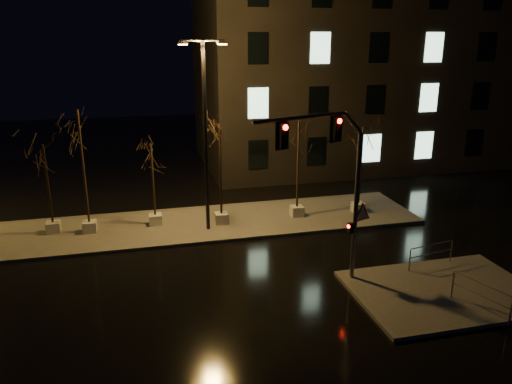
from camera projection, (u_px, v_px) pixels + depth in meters
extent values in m
plane|color=black|center=(235.00, 274.00, 20.82)|extent=(90.00, 90.00, 0.00)
cube|color=#4E4B45|center=(212.00, 223.00, 26.35)|extent=(22.00, 5.00, 0.15)
cube|color=#4E4B45|center=(443.00, 292.00, 19.28)|extent=(7.00, 5.00, 0.15)
cube|color=black|center=(365.00, 63.00, 38.46)|extent=(25.00, 12.00, 15.00)
cube|color=#BAB9AE|center=(54.00, 227.00, 24.81)|extent=(0.65, 0.65, 0.55)
cylinder|color=black|center=(48.00, 184.00, 24.15)|extent=(0.11, 0.11, 3.93)
cube|color=#BAB9AE|center=(90.00, 227.00, 24.88)|extent=(0.65, 0.65, 0.55)
cylinder|color=black|center=(83.00, 167.00, 23.96)|extent=(0.11, 0.11, 5.55)
cube|color=#BAB9AE|center=(155.00, 219.00, 25.85)|extent=(0.65, 0.65, 0.55)
cylinder|color=black|center=(153.00, 180.00, 25.21)|extent=(0.11, 0.11, 3.72)
cube|color=#BAB9AE|center=(222.00, 218.00, 26.05)|extent=(0.65, 0.65, 0.55)
cylinder|color=black|center=(220.00, 170.00, 25.27)|extent=(0.11, 0.11, 4.66)
cube|color=#BAB9AE|center=(297.00, 211.00, 27.10)|extent=(0.65, 0.65, 0.55)
cylinder|color=black|center=(298.00, 165.00, 26.32)|extent=(0.11, 0.11, 4.65)
cube|color=#BAB9AE|center=(358.00, 207.00, 27.65)|extent=(0.65, 0.65, 0.55)
cylinder|color=black|center=(361.00, 166.00, 26.94)|extent=(0.11, 0.11, 4.25)
cylinder|color=#53555A|center=(356.00, 208.00, 19.42)|extent=(0.18, 0.18, 5.90)
cylinder|color=#53555A|center=(301.00, 118.00, 16.86)|extent=(3.77, 1.39, 0.14)
cube|color=black|center=(337.00, 129.00, 17.85)|extent=(0.35, 0.30, 0.89)
cube|color=black|center=(283.00, 136.00, 16.63)|extent=(0.35, 0.30, 0.89)
cube|color=black|center=(351.00, 228.00, 19.55)|extent=(0.26, 0.24, 0.44)
cone|color=red|center=(362.00, 214.00, 19.62)|extent=(0.98, 0.36, 1.02)
sphere|color=#FF0C07|center=(362.00, 118.00, 18.37)|extent=(0.18, 0.18, 0.18)
cylinder|color=black|center=(206.00, 140.00, 23.98)|extent=(0.18, 0.18, 9.18)
cylinder|color=black|center=(203.00, 40.00, 22.61)|extent=(2.02, 0.27, 0.09)
cube|color=#FCA832|center=(183.00, 44.00, 22.37)|extent=(0.48, 0.30, 0.18)
cube|color=#FCA832|center=(222.00, 43.00, 22.94)|extent=(0.48, 0.30, 0.18)
cylinder|color=#53555A|center=(410.00, 261.00, 20.67)|extent=(0.05, 0.05, 0.93)
cylinder|color=#53555A|center=(451.00, 251.00, 21.56)|extent=(0.05, 0.05, 0.93)
cylinder|color=#53555A|center=(432.00, 245.00, 20.96)|extent=(2.24, 0.45, 0.04)
cylinder|color=#53555A|center=(431.00, 254.00, 21.09)|extent=(2.24, 0.45, 0.04)
cylinder|color=#53555A|center=(511.00, 313.00, 16.70)|extent=(0.06, 0.06, 1.03)
cylinder|color=#53555A|center=(453.00, 285.00, 18.54)|extent=(0.06, 0.06, 1.03)
cylinder|color=#53555A|center=(482.00, 284.00, 17.45)|extent=(0.76, 2.18, 0.05)
cylinder|color=#53555A|center=(481.00, 295.00, 17.58)|extent=(0.76, 2.18, 0.05)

